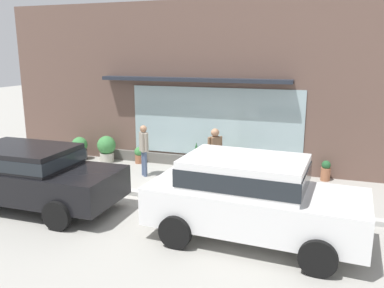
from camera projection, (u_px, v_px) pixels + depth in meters
ground_plane at (160, 195)px, 10.87m from camera, size 60.00×60.00×0.00m
curb_strip at (157, 195)px, 10.67m from camera, size 14.00×0.24×0.12m
storefront at (196, 87)px, 13.21m from camera, size 14.00×0.81×5.43m
fire_hydrant at (185, 171)px, 11.63m from camera, size 0.40×0.37×0.85m
pedestrian_with_handbag at (216, 154)px, 11.23m from camera, size 0.51×0.47×1.73m
pedestrian_passerby at (144, 147)px, 12.34m from camera, size 0.37×0.35×1.62m
parked_car_black at (29, 173)px, 9.84m from camera, size 4.51×2.05×1.55m
parked_car_white at (250, 195)px, 8.06m from camera, size 4.46×2.20×1.75m
potted_plant_window_center at (196, 157)px, 13.04m from camera, size 0.39×0.39×0.94m
potted_plant_window_left at (139, 155)px, 13.91m from camera, size 0.33×0.33×0.57m
potted_plant_low_front at (326, 171)px, 12.02m from camera, size 0.28×0.28×0.62m
potted_plant_doorstep at (80, 148)px, 14.37m from camera, size 0.56×0.56×0.83m
potted_plant_window_right at (228, 162)px, 12.58m from camera, size 0.43×0.43×0.75m
potted_plant_by_entrance at (107, 148)px, 14.08m from camera, size 0.65×0.65×0.92m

